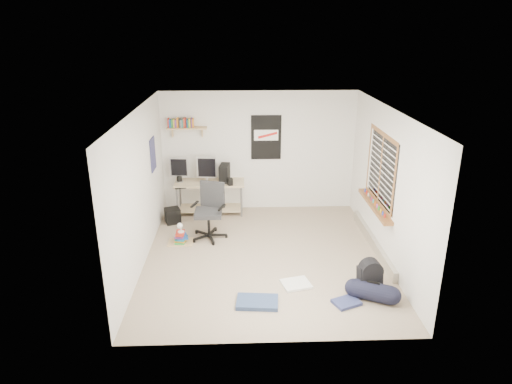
{
  "coord_description": "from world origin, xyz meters",
  "views": [
    {
      "loc": [
        -0.4,
        -6.93,
        3.71
      ],
      "look_at": [
        -0.13,
        0.4,
        1.03
      ],
      "focal_mm": 32.0,
      "sensor_mm": 36.0,
      "label": 1
    }
  ],
  "objects_px": {
    "duffel_bag": "(373,291)",
    "office_chair": "(208,213)",
    "backpack": "(370,281)",
    "desk": "(210,196)",
    "book_stack": "(180,235)"
  },
  "relations": [
    {
      "from": "backpack",
      "to": "office_chair",
      "type": "bearing_deg",
      "value": 136.44
    },
    {
      "from": "office_chair",
      "to": "duffel_bag",
      "type": "xyz_separation_m",
      "value": [
        2.46,
        -2.14,
        -0.35
      ]
    },
    {
      "from": "desk",
      "to": "office_chair",
      "type": "xyz_separation_m",
      "value": [
        0.04,
        -1.22,
        0.13
      ]
    },
    {
      "from": "office_chair",
      "to": "backpack",
      "type": "xyz_separation_m",
      "value": [
        2.46,
        -1.97,
        -0.29
      ]
    },
    {
      "from": "backpack",
      "to": "desk",
      "type": "bearing_deg",
      "value": 123.2
    },
    {
      "from": "book_stack",
      "to": "duffel_bag",
      "type": "bearing_deg",
      "value": -33.43
    },
    {
      "from": "duffel_bag",
      "to": "book_stack",
      "type": "height_order",
      "value": "duffel_bag"
    },
    {
      "from": "duffel_bag",
      "to": "office_chair",
      "type": "bearing_deg",
      "value": 164.3
    },
    {
      "from": "desk",
      "to": "duffel_bag",
      "type": "bearing_deg",
      "value": -71.21
    },
    {
      "from": "book_stack",
      "to": "office_chair",
      "type": "bearing_deg",
      "value": 19.53
    },
    {
      "from": "desk",
      "to": "office_chair",
      "type": "height_order",
      "value": "office_chair"
    },
    {
      "from": "office_chair",
      "to": "book_stack",
      "type": "bearing_deg",
      "value": -141.37
    },
    {
      "from": "desk",
      "to": "duffel_bag",
      "type": "distance_m",
      "value": 4.2
    },
    {
      "from": "desk",
      "to": "duffel_bag",
      "type": "relative_size",
      "value": 2.66
    },
    {
      "from": "backpack",
      "to": "duffel_bag",
      "type": "xyz_separation_m",
      "value": [
        0.0,
        -0.17,
        -0.06
      ]
    }
  ]
}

